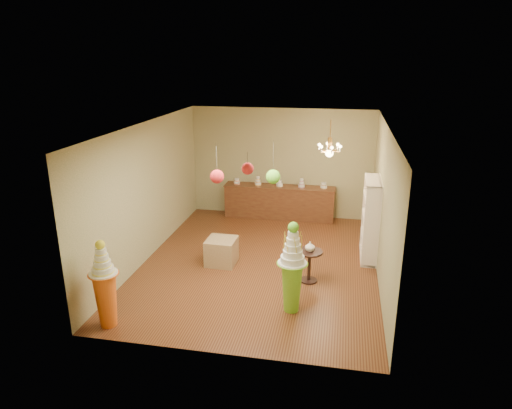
% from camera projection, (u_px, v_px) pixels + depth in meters
% --- Properties ---
extents(floor, '(6.50, 6.50, 0.00)m').
position_uv_depth(floor, '(260.00, 263.00, 10.00)').
color(floor, '#592E18').
rests_on(floor, ground).
extents(ceiling, '(6.50, 6.50, 0.00)m').
position_uv_depth(ceiling, '(260.00, 126.00, 9.06)').
color(ceiling, white).
rests_on(ceiling, ground).
extents(wall_back, '(5.00, 0.04, 3.00)m').
position_uv_depth(wall_back, '(281.00, 163.00, 12.56)').
color(wall_back, '#9B966C').
rests_on(wall_back, ground).
extents(wall_front, '(5.00, 0.04, 3.00)m').
position_uv_depth(wall_front, '(218.00, 265.00, 6.50)').
color(wall_front, '#9B966C').
rests_on(wall_front, ground).
extents(wall_left, '(0.04, 6.50, 3.00)m').
position_uv_depth(wall_left, '(148.00, 191.00, 9.98)').
color(wall_left, '#9B966C').
rests_on(wall_left, ground).
extents(wall_right, '(0.04, 6.50, 3.00)m').
position_uv_depth(wall_right, '(383.00, 205.00, 9.07)').
color(wall_right, '#9B966C').
rests_on(wall_right, ground).
extents(pedestal_green, '(0.62, 0.62, 1.68)m').
position_uv_depth(pedestal_green, '(292.00, 275.00, 7.94)').
color(pedestal_green, '#74BE2A').
rests_on(pedestal_green, floor).
extents(pedestal_orange, '(0.60, 0.60, 1.55)m').
position_uv_depth(pedestal_orange, '(106.00, 292.00, 7.52)').
color(pedestal_orange, '#D95C19').
rests_on(pedestal_orange, floor).
extents(burlap_riser, '(0.64, 0.64, 0.57)m').
position_uv_depth(burlap_riser, '(222.00, 251.00, 9.89)').
color(burlap_riser, '#957751').
rests_on(burlap_riser, floor).
extents(sideboard, '(3.04, 0.54, 1.16)m').
position_uv_depth(sideboard, '(279.00, 201.00, 12.62)').
color(sideboard, '#572F1B').
rests_on(sideboard, floor).
extents(shelving_unit, '(0.33, 1.20, 1.80)m').
position_uv_depth(shelving_unit, '(371.00, 219.00, 10.04)').
color(shelving_unit, white).
rests_on(shelving_unit, floor).
extents(round_table, '(0.62, 0.62, 0.66)m').
position_uv_depth(round_table, '(309.00, 262.00, 9.07)').
color(round_table, black).
rests_on(round_table, floor).
extents(vase, '(0.24, 0.24, 0.20)m').
position_uv_depth(vase, '(310.00, 246.00, 8.96)').
color(vase, white).
rests_on(vase, round_table).
extents(pom_red_left, '(0.23, 0.23, 0.67)m').
position_uv_depth(pom_red_left, '(217.00, 177.00, 7.48)').
color(pom_red_left, '#3D382C').
rests_on(pom_red_left, ceiling).
extents(pom_green_mid, '(0.25, 0.25, 0.77)m').
position_uv_depth(pom_green_mid, '(273.00, 177.00, 7.81)').
color(pom_green_mid, '#3D382C').
rests_on(pom_green_mid, ceiling).
extents(pom_red_right, '(0.18, 0.18, 0.34)m').
position_uv_depth(pom_red_right, '(248.00, 169.00, 6.72)').
color(pom_red_right, '#3D382C').
rests_on(pom_red_right, ceiling).
extents(chandelier, '(0.70, 0.70, 0.85)m').
position_uv_depth(chandelier, '(329.00, 151.00, 10.18)').
color(chandelier, gold).
rests_on(chandelier, ceiling).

